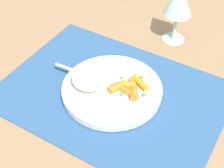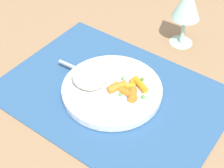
{
  "view_description": "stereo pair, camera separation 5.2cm",
  "coord_description": "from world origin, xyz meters",
  "px_view_note": "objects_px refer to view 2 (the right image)",
  "views": [
    {
      "loc": [
        0.29,
        -0.48,
        0.57
      ],
      "look_at": [
        0.0,
        0.0,
        0.03
      ],
      "focal_mm": 53.92,
      "sensor_mm": 36.0,
      "label": 1
    },
    {
      "loc": [
        0.33,
        -0.45,
        0.57
      ],
      "look_at": [
        0.0,
        0.0,
        0.03
      ],
      "focal_mm": 53.92,
      "sensor_mm": 36.0,
      "label": 2
    }
  ],
  "objects_px": {
    "carrot_portion": "(129,88)",
    "wine_glass": "(187,4)",
    "plate": "(112,90)",
    "fork": "(99,80)",
    "rice_mound": "(89,77)"
  },
  "relations": [
    {
      "from": "plate",
      "to": "carrot_portion",
      "type": "bearing_deg",
      "value": 19.12
    },
    {
      "from": "wine_glass",
      "to": "rice_mound",
      "type": "bearing_deg",
      "value": -105.91
    },
    {
      "from": "wine_glass",
      "to": "fork",
      "type": "bearing_deg",
      "value": -104.54
    },
    {
      "from": "fork",
      "to": "wine_glass",
      "type": "height_order",
      "value": "wine_glass"
    },
    {
      "from": "carrot_portion",
      "to": "wine_glass",
      "type": "height_order",
      "value": "wine_glass"
    },
    {
      "from": "plate",
      "to": "carrot_portion",
      "type": "relative_size",
      "value": 2.93
    },
    {
      "from": "fork",
      "to": "carrot_portion",
      "type": "bearing_deg",
      "value": 11.59
    },
    {
      "from": "carrot_portion",
      "to": "fork",
      "type": "bearing_deg",
      "value": -168.41
    },
    {
      "from": "plate",
      "to": "wine_glass",
      "type": "height_order",
      "value": "wine_glass"
    },
    {
      "from": "rice_mound",
      "to": "wine_glass",
      "type": "distance_m",
      "value": 0.32
    },
    {
      "from": "plate",
      "to": "wine_glass",
      "type": "relative_size",
      "value": 1.38
    },
    {
      "from": "plate",
      "to": "wine_glass",
      "type": "bearing_deg",
      "value": 82.67
    },
    {
      "from": "carrot_portion",
      "to": "wine_glass",
      "type": "distance_m",
      "value": 0.28
    },
    {
      "from": "rice_mound",
      "to": "wine_glass",
      "type": "relative_size",
      "value": 0.49
    },
    {
      "from": "carrot_portion",
      "to": "wine_glass",
      "type": "xyz_separation_m",
      "value": [
        -0.0,
        0.27,
        0.09
      ]
    }
  ]
}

